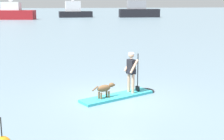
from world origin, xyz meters
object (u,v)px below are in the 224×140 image
Objects in this scene: paddleboard at (122,95)px; moored_boat_far_starboard at (138,11)px; moored_boat_outer at (75,11)px; person_paddler at (131,69)px; dog at (105,88)px; moored_boat_port at (14,13)px.

moored_boat_far_starboard reaches higher than paddleboard.
paddleboard is at bearing -106.62° from moored_boat_far_starboard.
moored_boat_outer is (4.16, 68.80, 1.41)m from paddleboard.
person_paddler is 1.40m from dog.
dog is at bearing -155.59° from paddleboard.
moored_boat_far_starboard is (15.51, -2.91, 0.07)m from moored_boat_outer.
paddleboard is 68.94m from moored_boat_outer.
person_paddler is 1.66× the size of dog.
moored_boat_outer reaches higher than paddleboard.
moored_boat_far_starboard reaches higher than dog.
paddleboard is at bearing -93.46° from moored_boat_outer.
dog is 0.10× the size of moored_boat_far_starboard.
moored_boat_outer reaches higher than dog.
moored_boat_far_starboard is at bearing 73.38° from paddleboard.
moored_boat_outer is 0.80× the size of moored_boat_far_starboard.
paddleboard is 0.42× the size of moored_boat_outer.
moored_boat_port reaches higher than person_paddler.
moored_boat_far_starboard is (19.23, 65.69, 0.50)m from person_paddler.
person_paddler is 0.16× the size of moored_boat_far_starboard.
person_paddler is 61.89m from moored_boat_port.
moored_boat_outer is (3.72, 68.60, 0.42)m from person_paddler.
person_paddler is (0.44, 0.20, 0.99)m from paddleboard.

